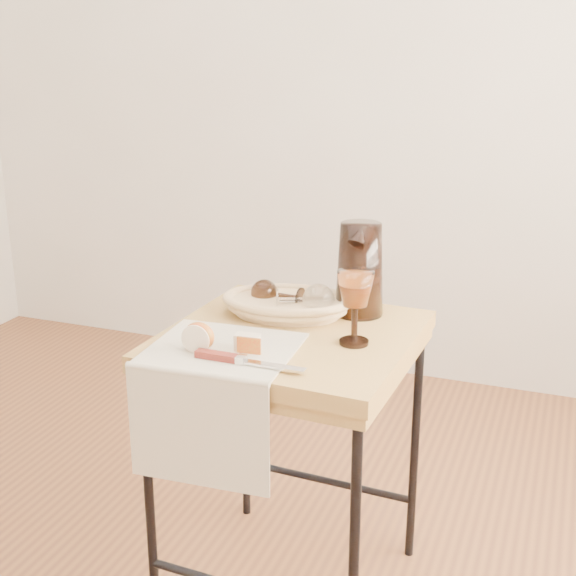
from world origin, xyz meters
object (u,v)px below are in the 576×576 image
at_px(bread_basket, 287,306).
at_px(table_knife, 245,359).
at_px(tea_towel, 222,349).
at_px(goblet_lying_a, 280,295).
at_px(goblet_lying_b, 301,300).
at_px(side_table, 291,466).
at_px(wine_goblet, 355,308).
at_px(apple_half, 199,336).
at_px(pitcher, 360,269).

xyz_separation_m(bread_basket, table_knife, (0.03, -0.34, -0.01)).
relative_size(tea_towel, table_knife, 1.30).
relative_size(goblet_lying_a, goblet_lying_b, 0.87).
xyz_separation_m(side_table, goblet_lying_b, (-0.01, 0.09, 0.43)).
bearing_deg(wine_goblet, apple_half, -150.98).
height_order(side_table, table_knife, table_knife).
distance_m(apple_half, table_knife, 0.14).
bearing_deg(pitcher, goblet_lying_a, -150.94).
height_order(goblet_lying_a, apple_half, goblet_lying_a).
bearing_deg(bread_basket, pitcher, 14.56).
height_order(side_table, goblet_lying_b, goblet_lying_b).
bearing_deg(goblet_lying_a, apple_half, 81.57).
distance_m(goblet_lying_a, table_knife, 0.36).
bearing_deg(side_table, goblet_lying_b, 94.61).
height_order(apple_half, table_knife, apple_half).
height_order(side_table, pitcher, pitcher).
distance_m(tea_towel, goblet_lying_a, 0.30).
relative_size(side_table, pitcher, 2.65).
xyz_separation_m(bread_basket, goblet_lying_b, (0.04, -0.02, 0.03)).
xyz_separation_m(tea_towel, goblet_lying_a, (0.03, 0.29, 0.05)).
height_order(side_table, bread_basket, bread_basket).
height_order(goblet_lying_a, goblet_lying_b, goblet_lying_b).
bearing_deg(side_table, apple_half, -127.54).
bearing_deg(wine_goblet, goblet_lying_a, 149.63).
height_order(goblet_lying_b, pitcher, pitcher).
relative_size(pitcher, wine_goblet, 1.56).
distance_m(bread_basket, table_knife, 0.34).
bearing_deg(goblet_lying_b, tea_towel, -131.65).
height_order(wine_goblet, apple_half, wine_goblet).
bearing_deg(goblet_lying_a, tea_towel, 88.64).
height_order(wine_goblet, table_knife, wine_goblet).
bearing_deg(table_knife, wine_goblet, 48.95).
distance_m(bread_basket, apple_half, 0.32).
bearing_deg(pitcher, tea_towel, -111.60).
bearing_deg(tea_towel, goblet_lying_a, 81.12).
height_order(pitcher, apple_half, pitcher).
relative_size(goblet_lying_b, apple_half, 1.82).
distance_m(tea_towel, bread_basket, 0.28).
distance_m(side_table, tea_towel, 0.43).
bearing_deg(table_knife, tea_towel, 143.52).
bearing_deg(goblet_lying_b, side_table, -106.05).
bearing_deg(bread_basket, goblet_lying_a, 143.49).
relative_size(tea_towel, pitcher, 1.18).
bearing_deg(side_table, pitcher, 57.64).
distance_m(tea_towel, pitcher, 0.44).
distance_m(pitcher, table_knife, 0.46).
xyz_separation_m(pitcher, wine_goblet, (0.05, -0.21, -0.03)).
bearing_deg(side_table, tea_towel, -122.68).
distance_m(goblet_lying_b, table_knife, 0.33).
bearing_deg(tea_towel, wine_goblet, 25.10).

